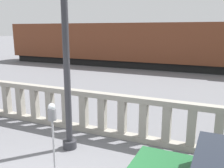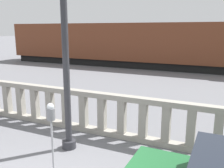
# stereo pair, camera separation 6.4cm
# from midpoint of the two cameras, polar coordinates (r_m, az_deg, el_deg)

# --- Properties ---
(balustrade) EXTENTS (14.73, 0.24, 1.18)m
(balustrade) POSITION_cam_midpoint_polar(r_m,az_deg,el_deg) (6.79, 0.22, -7.15)
(balustrade) COLOR gray
(balustrade) RESTS_ON ground
(lamppost) EXTENTS (0.37, 0.37, 5.61)m
(lamppost) POSITION_cam_midpoint_polar(r_m,az_deg,el_deg) (5.78, -10.57, 14.55)
(lamppost) COLOR #2D2D33
(lamppost) RESTS_ON ground
(parking_meter) EXTENTS (0.16, 0.16, 1.51)m
(parking_meter) POSITION_cam_midpoint_polar(r_m,az_deg,el_deg) (4.94, -13.41, -7.65)
(parking_meter) COLOR #99999E
(parking_meter) RESTS_ON ground
(train_near) EXTENTS (21.45, 2.87, 3.89)m
(train_near) POSITION_cam_midpoint_polar(r_m,az_deg,el_deg) (19.39, 5.76, 9.09)
(train_near) COLOR black
(train_near) RESTS_ON ground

